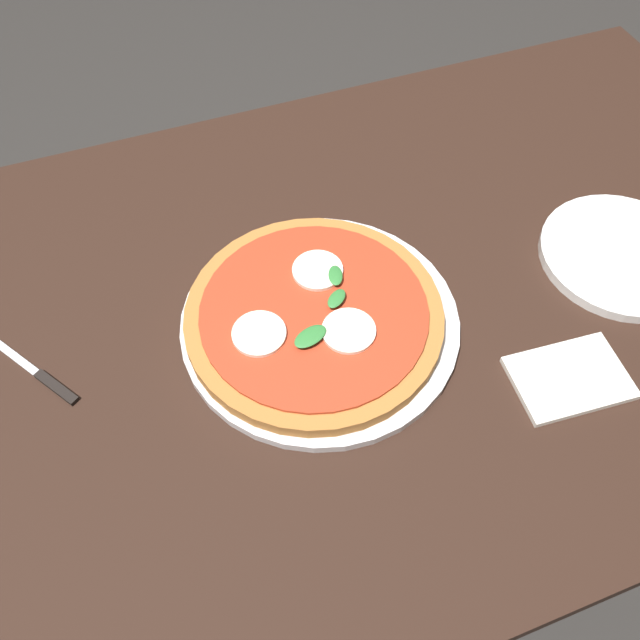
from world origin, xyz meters
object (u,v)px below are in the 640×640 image
object	(u,v)px
pizza	(315,315)
napkin	(569,378)
serving_tray	(320,322)
knife	(42,377)
plate_white	(621,255)
dining_table	(309,360)

from	to	relation	value
pizza	napkin	distance (m)	0.30
serving_tray	knife	size ratio (longest dim) A/B	2.50
plate_white	serving_tray	bearing A→B (deg)	-5.23
serving_tray	pizza	bearing A→B (deg)	2.21
dining_table	plate_white	bearing A→B (deg)	172.01
plate_white	knife	world-z (taller)	plate_white
serving_tray	pizza	distance (m)	0.02
pizza	knife	bearing A→B (deg)	-7.40
plate_white	knife	distance (m)	0.73
dining_table	knife	world-z (taller)	knife
dining_table	knife	xyz separation A→B (m)	(0.32, -0.02, 0.11)
serving_tray	dining_table	bearing A→B (deg)	-69.72
serving_tray	knife	bearing A→B (deg)	-7.22
pizza	knife	xyz separation A→B (m)	(0.32, -0.04, -0.02)
dining_table	plate_white	distance (m)	0.43
plate_white	knife	bearing A→B (deg)	-6.12
napkin	knife	world-z (taller)	napkin
napkin	knife	distance (m)	0.60
dining_table	napkin	xyz separation A→B (m)	(-0.25, 0.19, 0.11)
plate_white	knife	xyz separation A→B (m)	(0.73, -0.08, -0.00)
dining_table	napkin	distance (m)	0.33
knife	dining_table	bearing A→B (deg)	176.33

